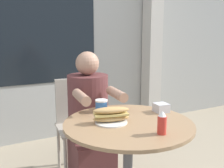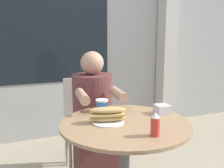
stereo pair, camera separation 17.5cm
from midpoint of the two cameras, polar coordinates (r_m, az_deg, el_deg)
storefront_wall at (r=3.26m, az=-9.57°, el=12.84°), size 8.00×0.09×2.80m
lattice_pillar at (r=3.69m, az=13.32°, el=9.37°), size 0.20×0.20×2.40m
cafe_table at (r=1.69m, az=5.89°, el=-14.67°), size 0.80×0.80×0.75m
diner_chair at (r=2.49m, az=-4.15°, el=-6.88°), size 0.42×0.42×0.87m
seated_diner at (r=2.19m, az=-1.66°, el=-10.08°), size 0.38×0.61×1.15m
sandwich_on_plate at (r=1.59m, az=2.24°, el=-6.91°), size 0.24×0.20×0.10m
drink_cup at (r=1.82m, az=0.56°, el=-4.70°), size 0.09×0.09×0.08m
napkin_box at (r=1.82m, az=13.58°, el=-5.38°), size 0.10×0.10×0.06m
condiment_bottle at (r=1.42m, az=12.93°, el=-8.66°), size 0.05×0.05×0.13m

